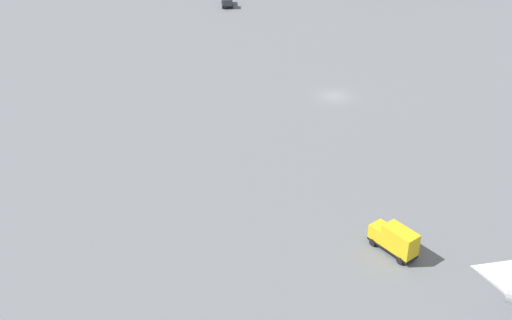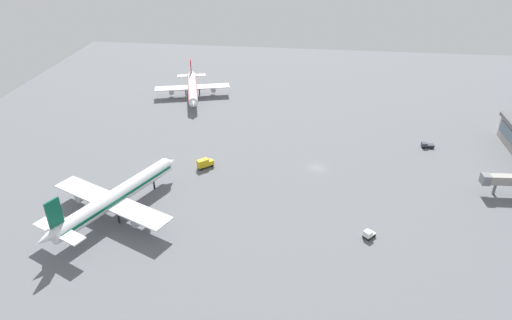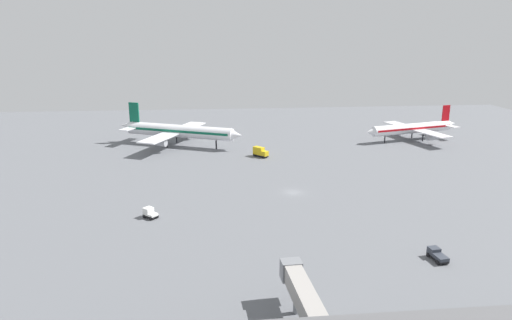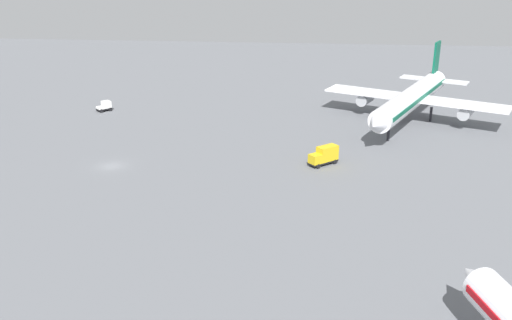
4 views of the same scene
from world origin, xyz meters
TOP-DOWN VIEW (x-y plane):
  - ground at (0.00, 0.00)m, footprint 288.00×288.00m
  - airplane_at_gate at (57.55, 56.94)m, footprint 41.75×34.12m
  - airplane_taxiing at (-33.14, 56.56)m, footprint 47.22×39.17m
  - pushback_tractor at (19.58, -39.70)m, footprint 2.64×4.59m
  - baggage_tug at (-35.31, -13.92)m, footprint 3.72×3.69m
  - catering_truck at (-4.62, 37.32)m, footprint 5.11×5.47m
  - jet_bridge at (-8.98, -57.99)m, footprint 4.03×18.81m

SIDE VIEW (x-z plane):
  - ground at x=0.00m, z-range 0.00..0.00m
  - pushback_tractor at x=19.58m, z-range 0.02..1.92m
  - baggage_tug at x=-35.31m, z-range 0.01..2.31m
  - catering_truck at x=-4.62m, z-range 0.05..3.35m
  - airplane_at_gate at x=57.55m, z-range -1.76..11.16m
  - jet_bridge at x=-8.98m, z-range 1.76..8.50m
  - airplane_taxiing at x=-33.14m, z-range -2.09..13.21m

